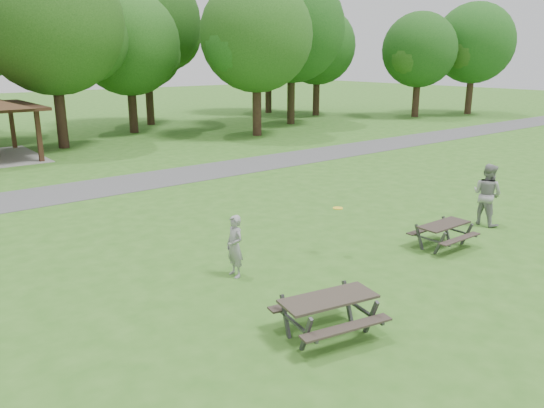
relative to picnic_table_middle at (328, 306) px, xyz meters
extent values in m
plane|color=#336A1E|center=(1.12, 0.40, -0.60)|extent=(160.00, 160.00, 0.00)
cube|color=#4C4C4F|center=(1.12, 14.40, -0.59)|extent=(120.00, 3.20, 0.02)
cube|color=#311D12|center=(0.82, 21.70, 0.70)|extent=(0.22, 0.22, 2.60)
cube|color=#3B2715|center=(0.82, 27.10, 0.70)|extent=(0.22, 0.22, 2.60)
cylinder|color=black|center=(3.12, 25.40, 1.41)|extent=(0.60, 0.60, 4.02)
sphere|color=#1D4714|center=(3.12, 25.40, 6.43)|extent=(8.00, 8.00, 8.00)
sphere|color=#194413|center=(4.92, 25.70, 5.63)|extent=(5.20, 5.20, 5.20)
sphere|color=#1D4614|center=(1.52, 25.20, 5.83)|extent=(4.80, 4.80, 4.80)
cylinder|color=black|center=(9.12, 28.90, 1.12)|extent=(0.60, 0.60, 3.43)
sphere|color=#1B4D16|center=(9.12, 28.90, 5.46)|extent=(7.00, 7.00, 7.00)
sphere|color=#1A4614|center=(10.69, 29.20, 4.76)|extent=(4.55, 4.55, 4.55)
sphere|color=#184213|center=(7.72, 28.70, 4.93)|extent=(4.20, 4.20, 4.20)
cylinder|color=black|center=(15.12, 22.40, 1.29)|extent=(0.60, 0.60, 3.78)
sphere|color=#1C4B15|center=(15.12, 22.40, 5.96)|extent=(7.40, 7.40, 7.40)
sphere|color=#144614|center=(16.78, 22.70, 5.22)|extent=(4.81, 4.81, 4.81)
sphere|color=#194F16|center=(13.64, 22.20, 5.40)|extent=(4.44, 4.44, 4.44)
cylinder|color=black|center=(21.12, 25.90, 1.50)|extent=(0.60, 0.60, 4.20)
sphere|color=#154513|center=(21.12, 25.90, 6.68)|extent=(8.20, 8.20, 8.20)
sphere|color=#1D4E16|center=(22.96, 26.20, 5.86)|extent=(5.33, 5.33, 5.33)
sphere|color=#1C4213|center=(19.48, 25.70, 6.06)|extent=(4.92, 4.92, 4.92)
cylinder|color=black|center=(27.12, 29.40, 1.19)|extent=(0.60, 0.60, 3.57)
sphere|color=#164814|center=(27.12, 29.40, 5.52)|extent=(6.80, 6.80, 6.80)
sphere|color=#184213|center=(28.65, 29.70, 4.84)|extent=(4.42, 4.42, 4.42)
sphere|color=#1F4F16|center=(25.76, 29.20, 5.01)|extent=(4.08, 4.08, 4.08)
cylinder|color=#301D15|center=(33.12, 22.90, 1.08)|extent=(0.60, 0.60, 3.36)
sphere|color=#154413|center=(33.12, 22.90, 5.16)|extent=(6.40, 6.40, 6.40)
sphere|color=#154814|center=(34.56, 23.20, 4.52)|extent=(4.16, 4.16, 4.16)
sphere|color=#1F4C15|center=(31.84, 22.70, 4.68)|extent=(3.84, 3.84, 3.84)
cylinder|color=black|center=(12.12, 32.40, 1.68)|extent=(0.60, 0.60, 4.55)
sphere|color=#184313|center=(12.12, 32.40, 7.10)|extent=(8.40, 8.40, 8.40)
sphere|color=#1E4B15|center=(14.01, 32.70, 6.26)|extent=(5.46, 5.46, 5.46)
sphere|color=#214C15|center=(10.44, 32.20, 6.47)|extent=(5.04, 5.04, 5.04)
cylinder|color=black|center=(25.12, 33.90, 1.54)|extent=(0.60, 0.60, 4.27)
sphere|color=#184E16|center=(25.12, 33.90, 6.67)|extent=(8.00, 8.00, 8.00)
sphere|color=#184F16|center=(26.92, 34.20, 5.87)|extent=(5.20, 5.20, 5.20)
sphere|color=#1D4F16|center=(23.52, 33.70, 6.07)|extent=(4.80, 4.80, 4.80)
cylinder|color=#321F16|center=(39.12, 21.40, 1.24)|extent=(0.60, 0.60, 3.67)
sphere|color=#154914|center=(39.12, 21.40, 5.78)|extent=(7.20, 7.20, 7.20)
sphere|color=#1B4E16|center=(40.74, 21.70, 5.06)|extent=(4.68, 4.68, 4.68)
sphere|color=#204915|center=(37.68, 21.20, 5.24)|extent=(4.32, 4.32, 4.32)
cube|color=#312A23|center=(0.00, 0.00, 0.16)|extent=(1.98, 1.10, 0.05)
cube|color=#302823|center=(-0.12, -0.60, -0.15)|extent=(1.89, 0.63, 0.04)
cube|color=#2D2521|center=(0.12, 0.60, -0.15)|extent=(1.89, 0.63, 0.04)
cube|color=#444346|center=(-0.78, -0.24, -0.22)|extent=(0.14, 0.40, 0.81)
cube|color=#3D3D3F|center=(-0.63, 0.53, -0.22)|extent=(0.14, 0.40, 0.81)
cube|color=#404043|center=(-0.71, 0.14, -0.19)|extent=(0.36, 1.50, 0.05)
cube|color=#414144|center=(0.63, -0.53, -0.22)|extent=(0.14, 0.40, 0.81)
cube|color=#404043|center=(0.78, 0.24, -0.22)|extent=(0.14, 0.40, 0.81)
cube|color=#38383A|center=(0.71, -0.14, -0.19)|extent=(0.36, 1.50, 0.05)
cube|color=#2D2520|center=(5.98, 1.52, 0.06)|extent=(1.64, 0.67, 0.04)
cube|color=#322924|center=(5.97, 0.98, -0.20)|extent=(1.63, 0.26, 0.04)
cube|color=black|center=(5.99, 2.06, -0.20)|extent=(1.63, 0.26, 0.04)
cube|color=#424244|center=(5.35, 1.19, -0.27)|extent=(0.06, 0.34, 0.71)
cube|color=#414143|center=(5.36, 1.87, -0.27)|extent=(0.06, 0.34, 0.71)
cube|color=#454548|center=(5.35, 1.53, -0.24)|extent=(0.07, 1.33, 0.04)
cube|color=#454548|center=(6.60, 1.17, -0.27)|extent=(0.06, 0.34, 0.71)
cube|color=#47474A|center=(6.61, 1.85, -0.27)|extent=(0.06, 0.34, 0.71)
cube|color=#3E3E40|center=(6.60, 1.51, -0.24)|extent=(0.07, 1.33, 0.04)
cylinder|color=yellow|center=(3.19, 2.94, 0.72)|extent=(0.27, 0.27, 0.02)
imported|color=gray|center=(0.23, 3.46, 0.17)|extent=(0.39, 0.58, 1.54)
imported|color=#959497|center=(8.85, 1.93, 0.39)|extent=(0.79, 0.99, 1.97)
camera|label=1|loc=(-6.56, -6.53, 4.59)|focal=35.00mm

